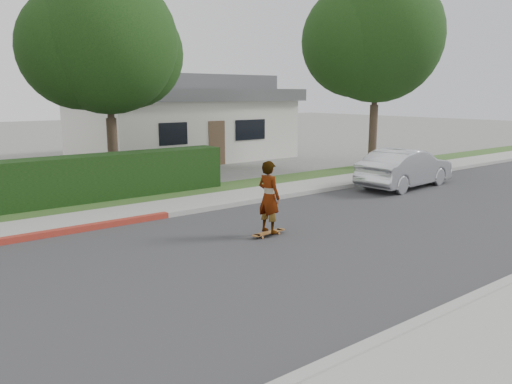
% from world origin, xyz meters
% --- Properties ---
extents(ground, '(120.00, 120.00, 0.00)m').
position_xyz_m(ground, '(0.00, 0.00, 0.00)').
color(ground, slate).
rests_on(ground, ground).
extents(road, '(60.00, 8.00, 0.01)m').
position_xyz_m(road, '(0.00, 0.00, 0.01)').
color(road, '#2D2D30').
rests_on(road, ground).
extents(curb_near, '(60.00, 0.20, 0.15)m').
position_xyz_m(curb_near, '(0.00, -4.10, 0.07)').
color(curb_near, '#9E9E99').
rests_on(curb_near, ground).
extents(sidewalk_near, '(60.00, 1.60, 0.12)m').
position_xyz_m(sidewalk_near, '(0.00, -5.00, 0.06)').
color(sidewalk_near, gray).
rests_on(sidewalk_near, ground).
extents(curb_far, '(60.00, 0.20, 0.15)m').
position_xyz_m(curb_far, '(0.00, 4.10, 0.07)').
color(curb_far, '#9E9E99').
rests_on(curb_far, ground).
extents(sidewalk_far, '(60.00, 1.60, 0.12)m').
position_xyz_m(sidewalk_far, '(0.00, 5.00, 0.06)').
color(sidewalk_far, gray).
rests_on(sidewalk_far, ground).
extents(planting_strip, '(60.00, 1.60, 0.10)m').
position_xyz_m(planting_strip, '(0.00, 6.60, 0.05)').
color(planting_strip, '#2D4C1E').
rests_on(planting_strip, ground).
extents(tree_center, '(5.66, 4.84, 7.44)m').
position_xyz_m(tree_center, '(1.49, 9.19, 4.90)').
color(tree_center, '#33261C').
rests_on(tree_center, ground).
extents(tree_right, '(6.32, 5.60, 8.56)m').
position_xyz_m(tree_right, '(12.49, 6.69, 5.63)').
color(tree_right, '#33261C').
rests_on(tree_right, ground).
extents(house, '(10.60, 8.60, 4.30)m').
position_xyz_m(house, '(8.00, 16.00, 2.10)').
color(house, beige).
rests_on(house, ground).
extents(skateboard, '(1.01, 0.27, 0.09)m').
position_xyz_m(skateboard, '(2.07, 0.97, 0.09)').
color(skateboard, '#B87132').
rests_on(skateboard, ground).
extents(skateboarder, '(0.49, 0.68, 1.72)m').
position_xyz_m(skateboarder, '(2.07, 0.97, 0.96)').
color(skateboarder, white).
rests_on(skateboarder, skateboard).
extents(car_silver, '(4.40, 1.87, 1.41)m').
position_xyz_m(car_silver, '(10.03, 2.92, 0.71)').
color(car_silver, silver).
rests_on(car_silver, ground).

